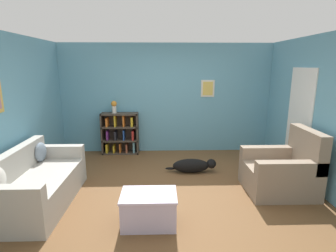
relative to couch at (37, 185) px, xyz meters
name	(u,v)px	position (x,y,z in m)	size (l,w,h in m)	color
ground_plane	(169,192)	(2.02, 0.35, -0.32)	(14.00, 14.00, 0.00)	brown
wall_back	(166,99)	(2.02, 2.60, 0.98)	(5.60, 0.13, 2.60)	#609EB7
wall_left	(5,117)	(-0.53, 0.35, 0.98)	(0.13, 5.00, 2.60)	#609EB7
wall_right	(326,116)	(4.57, 0.37, 0.97)	(0.16, 5.00, 2.60)	#609EB7
couch	(37,185)	(0.00, 0.00, 0.00)	(0.87, 1.80, 0.86)	#ADA89E
bookshelf	(120,134)	(0.92, 2.40, 0.16)	(0.87, 0.30, 0.99)	#42382D
recliner_chair	(283,171)	(3.94, 0.33, 0.04)	(1.06, 0.94, 1.07)	gray
coffee_table	(149,208)	(1.73, -0.57, -0.09)	(0.74, 0.50, 0.44)	#BCB2D1
dog	(193,165)	(2.53, 1.16, -0.18)	(1.02, 0.25, 0.28)	black
vase	(114,106)	(0.80, 2.38, 0.83)	(0.14, 0.14, 0.29)	silver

